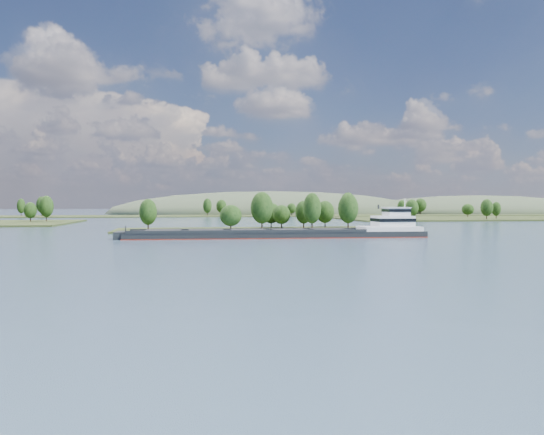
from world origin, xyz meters
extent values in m
plane|color=#36455D|center=(0.00, 120.00, 0.00)|extent=(1800.00, 1800.00, 0.00)
cube|color=#273216|center=(0.00, 180.00, 0.00)|extent=(100.00, 30.00, 1.20)
cylinder|color=black|center=(19.30, 170.36, 2.73)|extent=(0.50, 0.50, 4.27)
ellipsoid|color=black|center=(19.30, 170.36, 8.16)|extent=(6.54, 6.54, 10.97)
cylinder|color=black|center=(7.77, 189.97, 2.15)|extent=(0.50, 0.50, 3.10)
ellipsoid|color=black|center=(7.77, 189.97, 6.10)|extent=(7.64, 7.64, 7.98)
cylinder|color=black|center=(1.51, 171.68, 2.79)|extent=(0.50, 0.50, 4.37)
ellipsoid|color=black|center=(1.51, 171.68, 8.34)|extent=(8.04, 8.04, 11.24)
cylinder|color=black|center=(10.90, 184.57, 2.03)|extent=(0.50, 0.50, 2.85)
ellipsoid|color=black|center=(10.90, 184.57, 5.65)|extent=(6.82, 6.82, 7.33)
cylinder|color=black|center=(-9.69, 169.16, 2.04)|extent=(0.50, 0.50, 2.88)
ellipsoid|color=black|center=(-9.69, 169.16, 5.70)|extent=(7.60, 7.60, 7.40)
cylinder|color=black|center=(-37.88, 175.92, 2.38)|extent=(0.50, 0.50, 3.56)
ellipsoid|color=black|center=(-37.88, 175.92, 6.91)|extent=(6.12, 6.12, 9.15)
cylinder|color=black|center=(18.78, 181.46, 2.30)|extent=(0.50, 0.50, 3.40)
ellipsoid|color=black|center=(18.78, 181.46, 6.62)|extent=(6.47, 6.47, 8.73)
cylinder|color=black|center=(37.56, 186.45, 2.83)|extent=(0.50, 0.50, 4.46)
ellipsoid|color=black|center=(37.56, 186.45, 8.49)|extent=(6.82, 6.82, 11.46)
cylinder|color=black|center=(32.99, 171.59, 2.71)|extent=(0.50, 0.50, 4.22)
ellipsoid|color=black|center=(32.99, 171.59, 8.07)|extent=(7.40, 7.40, 10.85)
cylinder|color=black|center=(28.25, 185.94, 2.29)|extent=(0.50, 0.50, 3.39)
ellipsoid|color=black|center=(28.25, 185.94, 6.60)|extent=(7.15, 7.15, 8.71)
cylinder|color=black|center=(-94.63, 270.76, 2.94)|extent=(0.50, 0.50, 4.27)
ellipsoid|color=black|center=(-94.63, 270.76, 8.37)|extent=(7.13, 7.13, 10.99)
cylinder|color=black|center=(-101.63, 268.18, 2.39)|extent=(0.50, 0.50, 3.19)
ellipsoid|color=black|center=(-101.63, 268.18, 6.44)|extent=(6.23, 6.23, 8.19)
cylinder|color=black|center=(101.19, 269.51, 2.67)|extent=(0.50, 0.50, 3.74)
ellipsoid|color=black|center=(101.19, 269.51, 7.42)|extent=(7.52, 7.52, 9.61)
cylinder|color=black|center=(145.81, 267.36, 2.71)|extent=(0.50, 0.50, 3.83)
ellipsoid|color=black|center=(145.81, 267.36, 7.58)|extent=(6.99, 6.99, 9.84)
cylinder|color=black|center=(160.12, 280.66, 2.46)|extent=(0.50, 0.50, 3.33)
ellipsoid|color=black|center=(160.12, 280.66, 6.69)|extent=(5.65, 5.65, 8.56)
cylinder|color=black|center=(162.29, 316.88, 2.26)|extent=(0.50, 0.50, 2.92)
ellipsoid|color=black|center=(162.29, 316.88, 5.98)|extent=(8.01, 8.01, 7.52)
cube|color=#273216|center=(0.00, 400.00, 0.00)|extent=(900.00, 60.00, 1.20)
cylinder|color=black|center=(-143.01, 397.07, 2.71)|extent=(0.50, 0.50, 4.23)
ellipsoid|color=black|center=(-143.01, 397.07, 8.09)|extent=(5.82, 5.82, 10.87)
cylinder|color=black|center=(143.39, 382.21, 2.56)|extent=(0.50, 0.50, 3.92)
ellipsoid|color=black|center=(143.39, 382.21, 7.55)|extent=(7.13, 7.13, 10.09)
cylinder|color=black|center=(2.85, 402.90, 2.63)|extent=(0.50, 0.50, 4.05)
ellipsoid|color=black|center=(2.85, 402.90, 7.78)|extent=(8.24, 8.24, 10.42)
cylinder|color=black|center=(174.96, 416.64, 2.85)|extent=(0.50, 0.50, 4.49)
ellipsoid|color=black|center=(174.96, 416.64, 8.56)|extent=(10.28, 10.28, 11.55)
cylinder|color=black|center=(-128.92, 397.62, 2.97)|extent=(0.50, 0.50, 4.75)
ellipsoid|color=black|center=(-128.92, 397.62, 9.01)|extent=(7.80, 7.80, 12.21)
cylinder|color=black|center=(56.32, 390.00, 2.18)|extent=(0.50, 0.50, 3.16)
ellipsoid|color=black|center=(56.32, 390.00, 6.19)|extent=(7.21, 7.21, 8.12)
cylinder|color=black|center=(-8.94, 381.97, 2.75)|extent=(0.50, 0.50, 4.30)
ellipsoid|color=black|center=(-8.94, 381.97, 8.23)|extent=(6.53, 6.53, 11.07)
ellipsoid|color=#38452F|center=(260.00, 470.00, 0.00)|extent=(260.00, 140.00, 36.00)
ellipsoid|color=#38452F|center=(60.00, 500.00, 0.00)|extent=(320.00, 160.00, 44.00)
cube|color=black|center=(1.20, 137.74, 0.54)|extent=(86.68, 12.78, 2.38)
cube|color=maroon|center=(1.20, 137.74, 0.05)|extent=(86.90, 13.00, 0.27)
cube|color=black|center=(-7.32, 143.24, 2.05)|extent=(66.99, 1.97, 0.86)
cube|color=black|center=(-7.57, 132.65, 2.05)|extent=(66.99, 1.97, 0.86)
cube|color=black|center=(-7.44, 137.94, 1.89)|extent=(65.05, 11.21, 0.32)
cube|color=black|center=(-31.21, 138.49, 2.22)|extent=(9.93, 9.08, 0.38)
cube|color=black|center=(-19.33, 138.21, 2.22)|extent=(9.93, 9.08, 0.38)
cube|color=black|center=(-7.44, 137.94, 2.22)|extent=(9.93, 9.08, 0.38)
cube|color=black|center=(4.44, 137.67, 2.22)|extent=(9.93, 9.08, 0.38)
cube|color=black|center=(16.32, 137.40, 2.22)|extent=(9.93, 9.08, 0.38)
cube|color=black|center=(-42.56, 138.75, 0.97)|extent=(3.46, 9.80, 2.16)
cylinder|color=black|center=(-41.48, 138.72, 2.49)|extent=(0.27, 0.27, 2.38)
cube|color=white|center=(34.69, 136.98, 2.38)|extent=(17.52, 10.77, 1.30)
cube|color=white|center=(35.77, 136.95, 4.54)|extent=(11.00, 8.89, 3.24)
cube|color=black|center=(35.77, 136.95, 4.97)|extent=(11.22, 9.11, 0.97)
cube|color=white|center=(36.85, 136.93, 7.35)|extent=(6.63, 6.63, 2.38)
cube|color=black|center=(36.85, 136.93, 7.78)|extent=(6.85, 6.85, 0.86)
cube|color=white|center=(36.85, 136.93, 8.65)|extent=(7.07, 7.07, 0.22)
cylinder|color=white|center=(39.55, 136.87, 9.94)|extent=(0.22, 0.22, 2.81)
cylinder|color=black|center=(32.60, 140.27, 8.86)|extent=(0.55, 0.55, 1.30)
camera|label=1|loc=(-25.12, -12.56, 9.78)|focal=35.00mm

